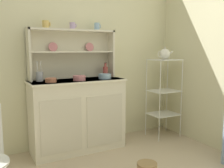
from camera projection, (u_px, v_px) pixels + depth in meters
wall_back at (66, 50)px, 3.23m from camera, size 3.84×0.05×2.50m
hutch_cabinet at (78, 114)px, 3.14m from camera, size 1.17×0.45×0.89m
hutch_shelf_unit at (72, 50)px, 3.17m from camera, size 1.09×0.18×0.61m
bakers_rack at (164, 88)px, 3.60m from camera, size 0.41×0.33×1.12m
cup_gold_0 at (46, 24)px, 2.94m from camera, size 0.09×0.08×0.09m
cup_lilac_1 at (72, 26)px, 3.09m from camera, size 0.08×0.07×0.08m
cup_sky_2 at (97, 26)px, 3.25m from camera, size 0.08×0.07×0.09m
bowl_mixing_large at (51, 80)px, 2.85m from camera, size 0.13×0.13×0.05m
bowl_floral_medium at (79, 78)px, 3.01m from camera, size 0.15×0.15×0.06m
bowl_cream_small at (105, 76)px, 3.17m from camera, size 0.16×0.16×0.06m
jam_bottle at (105, 71)px, 3.34m from camera, size 0.06×0.06×0.20m
utensil_jar at (39, 76)px, 2.93m from camera, size 0.08×0.08×0.23m
porcelain_teapot at (165, 54)px, 3.53m from camera, size 0.24×0.15×0.17m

